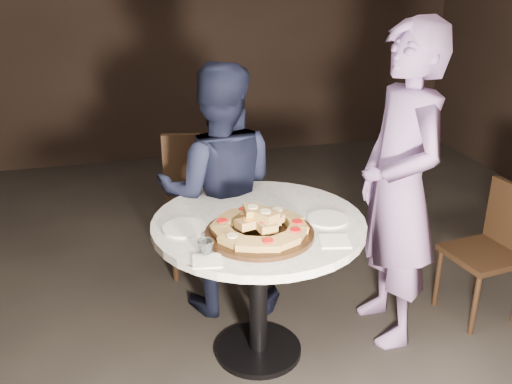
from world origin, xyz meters
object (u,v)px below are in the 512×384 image
water_glass (206,247)px  diner_navy (219,192)px  focaccia_pile (260,224)px  chair_right (495,243)px  chair_far (204,192)px  diner_teal (399,189)px  serving_board (259,233)px  table (259,247)px

water_glass → diner_navy: bearing=74.9°
focaccia_pile → water_glass: focaccia_pile is taller
chair_right → chair_far: bearing=-127.0°
water_glass → chair_far: bearing=80.8°
diner_teal → chair_right: bearing=92.5°
serving_board → diner_navy: size_ratio=0.34×
chair_far → chair_right: 1.78m
diner_teal → chair_far: bearing=-133.4°
focaccia_pile → chair_far: (-0.08, 1.07, -0.26)m
water_glass → diner_teal: diner_teal is taller
serving_board → focaccia_pile: size_ratio=1.11×
table → serving_board: bearing=-103.4°
serving_board → diner_teal: size_ratio=0.29×
chair_right → diner_teal: size_ratio=0.46×
table → diner_navy: (-0.10, 0.52, 0.10)m
chair_right → diner_teal: diner_teal is taller
serving_board → water_glass: size_ratio=6.97×
focaccia_pile → diner_navy: size_ratio=0.31×
table → water_glass: size_ratio=18.84×
water_glass → chair_far: (0.19, 1.18, -0.24)m
table → chair_right: bearing=1.5°
table → chair_right: (1.43, 0.04, -0.19)m
table → diner_navy: size_ratio=0.93×
table → chair_right: chair_right is taller
chair_far → diner_teal: size_ratio=0.58×
chair_far → diner_teal: 1.28m
serving_board → focaccia_pile: (0.00, 0.00, 0.05)m
diner_navy → diner_teal: (0.86, -0.49, 0.13)m
focaccia_pile → chair_right: (1.46, 0.20, -0.39)m
diner_navy → chair_right: bearing=174.0°
chair_right → diner_navy: size_ratio=0.53×
focaccia_pile → chair_far: bearing=94.4°
chair_far → table: bearing=109.5°
focaccia_pile → chair_far: 1.10m
water_glass → table: bearing=41.6°
chair_far → chair_right: size_ratio=1.28×
focaccia_pile → diner_navy: diner_navy is taller
table → chair_far: 0.92m
diner_navy → water_glass: bearing=86.5°
diner_navy → diner_teal: 1.00m
water_glass → chair_far: size_ratio=0.07×
table → focaccia_pile: 0.26m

